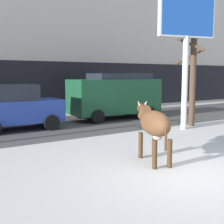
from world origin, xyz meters
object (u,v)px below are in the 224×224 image
object	(u,v)px
cow_brown	(154,124)
billboard	(187,23)
bare_tree_left_lot	(192,75)
car_darkgreen_van	(115,95)
pedestrian_by_cars	(132,96)
car_blue_hatchback	(16,107)

from	to	relation	value
cow_brown	billboard	world-z (taller)	billboard
bare_tree_left_lot	car_darkgreen_van	bearing A→B (deg)	113.96
billboard	pedestrian_by_cars	world-z (taller)	billboard
cow_brown	car_blue_hatchback	bearing A→B (deg)	104.52
pedestrian_by_cars	cow_brown	bearing A→B (deg)	-124.22
cow_brown	pedestrian_by_cars	distance (m)	11.38
billboard	bare_tree_left_lot	xyz separation A→B (m)	(0.86, 0.39, -2.09)
billboard	bare_tree_left_lot	bearing A→B (deg)	24.15
bare_tree_left_lot	car_blue_hatchback	bearing A→B (deg)	154.41
cow_brown	car_darkgreen_van	bearing A→B (deg)	63.54
pedestrian_by_cars	bare_tree_left_lot	xyz separation A→B (m)	(-1.35, -6.14, 1.35)
cow_brown	pedestrian_by_cars	bearing A→B (deg)	55.78
car_darkgreen_van	pedestrian_by_cars	distance (m)	3.90
pedestrian_by_cars	bare_tree_left_lot	size ratio (longest dim) A/B	0.41
cow_brown	car_blue_hatchback	world-z (taller)	car_blue_hatchback
billboard	pedestrian_by_cars	xyz separation A→B (m)	(2.20, 6.53, -3.43)
car_darkgreen_van	bare_tree_left_lot	world-z (taller)	bare_tree_left_lot
cow_brown	bare_tree_left_lot	world-z (taller)	bare_tree_left_lot
bare_tree_left_lot	cow_brown	bearing A→B (deg)	-147.14
cow_brown	car_blue_hatchback	distance (m)	6.70
car_blue_hatchback	pedestrian_by_cars	world-z (taller)	car_blue_hatchback
cow_brown	bare_tree_left_lot	distance (m)	6.14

